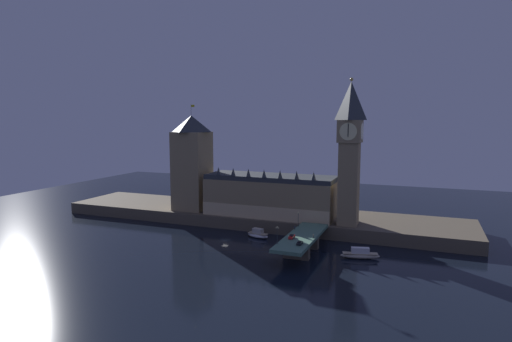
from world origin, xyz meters
TOP-DOWN VIEW (x-y plane):
  - ground_plane at (0.00, 0.00)m, footprint 400.00×400.00m
  - embankment at (0.00, 39.00)m, footprint 220.00×42.00m
  - parliament_hall at (10.82, 32.04)m, footprint 66.73×23.47m
  - clock_tower at (51.75, 25.94)m, footprint 10.98×11.09m
  - victoria_tower at (-34.29, 30.12)m, footprint 17.59×17.59m
  - bridge at (37.99, -5.00)m, footprint 12.33×46.00m
  - car_northbound_trail at (35.28, -10.59)m, footprint 1.87×4.08m
  - car_southbound_lead at (40.70, -17.66)m, footprint 1.89×3.97m
  - pedestrian_mid_walk at (43.42, -7.09)m, footprint 0.38×0.38m
  - pedestrian_far_rail at (32.57, 2.87)m, footprint 0.38×0.38m
  - street_lamp_near at (32.17, -19.72)m, footprint 1.34×0.60m
  - street_lamp_far at (32.17, 9.72)m, footprint 1.34×0.60m
  - boat_upstream at (12.58, 9.67)m, footprint 11.66×6.69m
  - boat_downstream at (61.82, -3.46)m, footprint 16.09×7.84m

SIDE VIEW (x-z plane):
  - ground_plane at x=0.00m, z-range 0.00..0.00m
  - boat_upstream at x=12.58m, z-range -0.60..3.84m
  - boat_downstream at x=61.82m, z-range -0.62..3.95m
  - embankment at x=0.00m, z-range 0.00..6.14m
  - bridge at x=37.99m, z-range 1.76..9.18m
  - car_southbound_lead at x=40.70m, z-range 7.37..8.71m
  - car_northbound_trail at x=35.28m, z-range 7.37..8.95m
  - pedestrian_mid_walk at x=43.42m, z-range 7.47..9.25m
  - pedestrian_far_rail at x=32.57m, z-range 7.48..9.32m
  - street_lamp_far at x=32.17m, z-range 8.26..14.96m
  - street_lamp_near at x=32.17m, z-range 8.28..15.21m
  - parliament_hall at x=10.82m, z-range 4.07..29.01m
  - victoria_tower at x=-34.29m, z-range 3.29..60.76m
  - clock_tower at x=51.75m, z-range 8.17..76.39m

